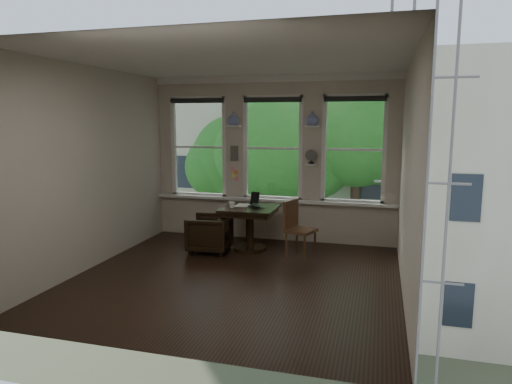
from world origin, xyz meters
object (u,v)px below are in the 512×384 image
(laptop, at_px, (255,207))
(mug, at_px, (232,205))
(side_chair_right, at_px, (301,230))
(table, at_px, (250,229))
(armchair_left, at_px, (209,233))

(laptop, height_order, mug, mug)
(side_chair_right, relative_size, laptop, 2.89)
(table, relative_size, armchair_left, 1.31)
(armchair_left, xyz_separation_m, mug, (0.36, 0.14, 0.49))
(table, xyz_separation_m, laptop, (0.09, -0.03, 0.39))
(armchair_left, relative_size, mug, 6.45)
(table, bearing_deg, side_chair_right, -12.43)
(armchair_left, distance_m, mug, 0.62)
(armchair_left, xyz_separation_m, side_chair_right, (1.55, 0.07, 0.15))
(armchair_left, distance_m, laptop, 0.89)
(table, xyz_separation_m, armchair_left, (-0.64, -0.27, -0.06))
(side_chair_right, height_order, mug, side_chair_right)
(side_chair_right, bearing_deg, armchair_left, 112.75)
(armchair_left, height_order, side_chair_right, side_chair_right)
(table, bearing_deg, armchair_left, -156.89)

